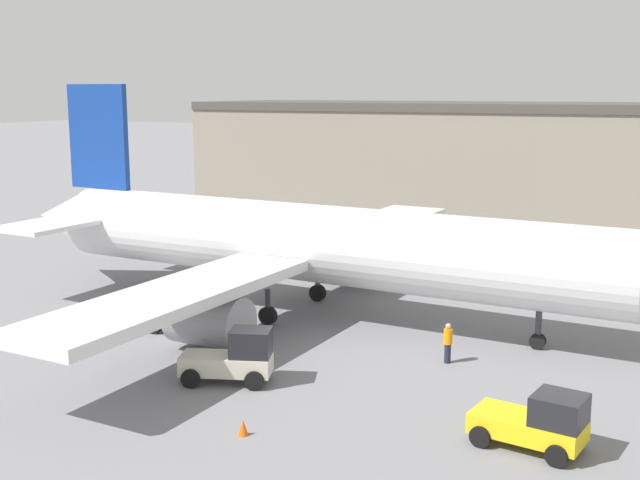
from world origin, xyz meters
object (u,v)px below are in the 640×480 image
ground_crew_worker (448,342)px  safety_cone_near (243,427)px  pushback_tug (538,422)px  belt_loader_truck (181,310)px  airplane (304,245)px  baggage_tug (234,358)px

ground_crew_worker → safety_cone_near: size_ratio=3.12×
pushback_tug → safety_cone_near: (-9.03, -3.07, -0.64)m
belt_loader_truck → pushback_tug: belt_loader_truck is taller
ground_crew_worker → belt_loader_truck: size_ratio=0.67×
airplane → safety_cone_near: airplane is taller
airplane → baggage_tug: airplane is taller
safety_cone_near → airplane: bearing=108.3°
ground_crew_worker → belt_loader_truck: (-12.72, -1.01, 0.14)m
airplane → safety_cone_near: (4.66, -14.08, -3.33)m
airplane → safety_cone_near: 15.20m
belt_loader_truck → safety_cone_near: bearing=-51.3°
ground_crew_worker → safety_cone_near: ground_crew_worker is taller
ground_crew_worker → pushback_tug: bearing=-12.4°
safety_cone_near → pushback_tug: bearing=18.8°
safety_cone_near → belt_loader_truck: bearing=134.1°
baggage_tug → belt_loader_truck: bearing=121.4°
ground_crew_worker → baggage_tug: baggage_tug is taller
ground_crew_worker → baggage_tug: (-6.91, -5.78, 0.09)m
airplane → belt_loader_truck: bearing=-123.4°
airplane → pushback_tug: 17.77m
airplane → belt_loader_truck: 7.01m
baggage_tug → safety_cone_near: 5.00m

